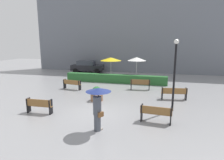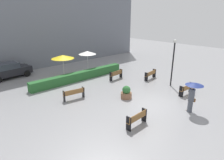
{
  "view_description": "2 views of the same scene",
  "coord_description": "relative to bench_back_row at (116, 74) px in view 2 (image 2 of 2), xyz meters",
  "views": [
    {
      "loc": [
        3.53,
        -10.07,
        4.06
      ],
      "look_at": [
        -0.05,
        3.93,
        1.18
      ],
      "focal_mm": 31.02,
      "sensor_mm": 36.0,
      "label": 1
    },
    {
      "loc": [
        -10.74,
        -7.06,
        6.16
      ],
      "look_at": [
        -0.54,
        4.11,
        0.98
      ],
      "focal_mm": 30.49,
      "sensor_mm": 36.0,
      "label": 2
    }
  ],
  "objects": [
    {
      "name": "ground_plane",
      "position": [
        -1.87,
        -6.1,
        -0.54
      ],
      "size": [
        60.0,
        60.0,
        0.0
      ],
      "primitive_type": "plane",
      "color": "gray"
    },
    {
      "name": "bench_back_row",
      "position": [
        0.0,
        0.0,
        0.0
      ],
      "size": [
        1.66,
        0.48,
        0.91
      ],
      "color": "brown",
      "rests_on": "ground"
    },
    {
      "name": "bench_far_left",
      "position": [
        -5.72,
        -1.3,
        -0.04
      ],
      "size": [
        1.7,
        0.6,
        0.83
      ],
      "color": "olive",
      "rests_on": "ground"
    },
    {
      "name": "bench_near_left",
      "position": [
        -5.0,
        -6.99,
        -0.04
      ],
      "size": [
        1.56,
        0.38,
        0.85
      ],
      "color": "olive",
      "rests_on": "ground"
    },
    {
      "name": "bench_far_right",
      "position": [
        2.64,
        -2.27,
        -0.03
      ],
      "size": [
        1.79,
        0.59,
        0.86
      ],
      "color": "olive",
      "rests_on": "ground"
    },
    {
      "name": "bench_near_right",
      "position": [
        1.52,
        -6.69,
        -0.02
      ],
      "size": [
        1.59,
        0.48,
        0.88
      ],
      "color": "olive",
      "rests_on": "ground"
    },
    {
      "name": "pedestrian_with_umbrella",
      "position": [
        -1.02,
        -8.27,
        0.87
      ],
      "size": [
        1.14,
        1.14,
        2.04
      ],
      "color": "#4C515B",
      "rests_on": "ground"
    },
    {
      "name": "planter_pot",
      "position": [
        -2.6,
        -3.85,
        -0.11
      ],
      "size": [
        0.85,
        0.85,
        1.01
      ],
      "color": "brown",
      "rests_on": "ground"
    },
    {
      "name": "lamp_post",
      "position": [
        2.42,
        -4.69,
        2.01
      ],
      "size": [
        0.28,
        0.28,
        4.2
      ],
      "color": "black",
      "rests_on": "ground"
    },
    {
      "name": "patio_umbrella_yellow",
      "position": [
        -3.63,
        4.0,
        1.66
      ],
      "size": [
        2.26,
        2.26,
        2.38
      ],
      "color": "silver",
      "rests_on": "ground"
    },
    {
      "name": "patio_umbrella_white",
      "position": [
        -0.81,
        3.73,
        1.75
      ],
      "size": [
        1.9,
        1.9,
        2.48
      ],
      "color": "silver",
      "rests_on": "ground"
    },
    {
      "name": "hedge_strip",
      "position": [
        -2.75,
        2.3,
        -0.13
      ],
      "size": [
        10.14,
        0.7,
        0.83
      ],
      "primitive_type": "cube",
      "color": "#28602D",
      "rests_on": "ground"
    },
    {
      "name": "building_facade",
      "position": [
        -1.87,
        9.9,
        4.92
      ],
      "size": [
        28.0,
        1.2,
        10.92
      ],
      "primitive_type": "cube",
      "color": "slate",
      "rests_on": "ground"
    },
    {
      "name": "parked_car",
      "position": [
        -7.86,
        7.74,
        0.27
      ],
      "size": [
        4.38,
        2.37,
        1.57
      ],
      "color": "black",
      "rests_on": "ground"
    }
  ]
}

